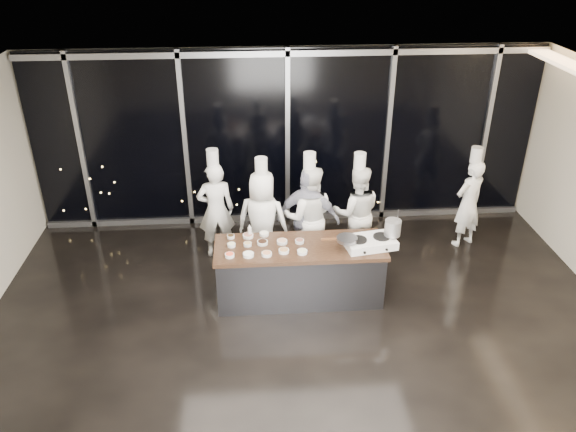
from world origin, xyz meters
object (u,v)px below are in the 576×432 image
frying_pan (346,239)px  guest (308,219)px  stock_pot (393,228)px  chef_center (308,216)px  demo_counter (299,272)px  chef_left (262,220)px  stove (370,242)px  chef_right (357,212)px  chef_far_left (216,209)px  chef_side (468,202)px

frying_pan → guest: size_ratio=0.32×
stock_pot → chef_center: (-1.11, 0.97, -0.29)m
demo_counter → frying_pan: (0.65, -0.14, 0.61)m
frying_pan → chef_left: chef_left is taller
stove → stock_pot: (0.33, 0.06, 0.19)m
demo_counter → chef_right: (1.03, 1.11, 0.37)m
stock_pot → frying_pan: bearing=-170.4°
stock_pot → chef_far_left: chef_far_left is taller
frying_pan → chef_right: (0.38, 1.25, -0.24)m
chef_far_left → guest: size_ratio=1.12×
stove → chef_side: bearing=25.9°
guest → chef_side: bearing=-155.9°
guest → chef_side: (2.78, 0.49, -0.04)m
chef_far_left → chef_center: 1.53m
chef_side → chef_left: bearing=-17.8°
chef_left → guest: 0.73m
stock_pot → chef_side: chef_side is taller
frying_pan → stock_pot: (0.68, 0.12, 0.09)m
demo_counter → chef_center: (0.23, 0.95, 0.42)m
stock_pot → chef_far_left: size_ratio=0.12×
chef_left → chef_center: (0.74, 0.05, 0.02)m
stock_pot → chef_far_left: bearing=152.4°
frying_pan → chef_far_left: size_ratio=0.28×
chef_far_left → chef_side: 4.26m
stove → guest: size_ratio=0.46×
guest → chef_side: chef_side is taller
stock_pot → chef_right: 1.22m
frying_pan → chef_right: 1.33m
demo_counter → chef_center: chef_center is taller
chef_center → demo_counter: bearing=80.4°
demo_counter → stove: stove is taller
demo_counter → stove: (1.00, -0.08, 0.51)m
chef_center → chef_far_left: bearing=-10.8°
demo_counter → frying_pan: bearing=-11.9°
stock_pot → chef_left: size_ratio=0.12×
demo_counter → chef_right: bearing=47.2°
chef_far_left → chef_left: bearing=143.0°
stove → chef_left: chef_left is taller
guest → frying_pan: bearing=127.0°
frying_pan → stock_pot: bearing=-0.4°
chef_left → chef_right: bearing=-157.9°
guest → chef_far_left: bearing=-2.8°
demo_counter → chef_far_left: bearing=133.3°
chef_right → chef_side: chef_right is taller
demo_counter → stock_pot: stock_pot is taller
stove → stock_pot: stock_pot is taller
chef_center → chef_right: 0.82m
frying_pan → chef_side: bearing=22.6°
stove → chef_right: (0.03, 1.19, -0.14)m
chef_side → stove: bearing=10.4°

